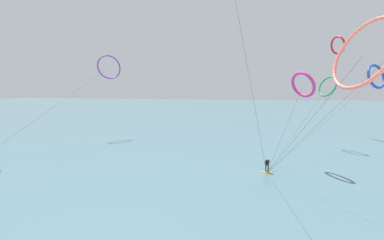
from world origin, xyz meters
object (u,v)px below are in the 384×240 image
surfer_amber (267,166)px  kite_magenta (303,85)px  kite_crimson (338,45)px  kite_violet (109,67)px  kite_coral (363,54)px  kite_cobalt (376,77)px  kite_emerald (327,87)px

surfer_amber → kite_magenta: 10.94m
kite_crimson → kite_violet: 47.21m
kite_coral → kite_cobalt: (14.28, 25.94, -0.48)m
kite_crimson → kite_cobalt: bearing=169.0°
kite_cobalt → kite_emerald: bearing=161.9°
kite_magenta → kite_crimson: kite_crimson is taller
kite_emerald → surfer_amber: bearing=-61.1°
surfer_amber → kite_crimson: bearing=-86.8°
surfer_amber → kite_cobalt: bearing=-104.1°
kite_violet → kite_emerald: size_ratio=2.21×
kite_magenta → kite_emerald: size_ratio=0.71×
kite_magenta → kite_violet: (-32.97, 14.12, 3.74)m
kite_coral → kite_violet: kite_violet is taller
kite_magenta → kite_emerald: 13.17m
surfer_amber → kite_emerald: kite_emerald is taller
kite_crimson → kite_emerald: kite_crimson is taller
kite_magenta → kite_coral: (0.51, -12.66, 1.97)m
surfer_amber → kite_cobalt: (19.13, 16.83, 10.88)m
kite_magenta → kite_crimson: size_ratio=0.27×
kite_coral → kite_crimson: size_ratio=0.33×
kite_magenta → kite_coral: kite_coral is taller
kite_magenta → kite_cobalt: 19.93m
kite_cobalt → kite_emerald: 8.45m
kite_violet → kite_emerald: kite_violet is taller
kite_cobalt → kite_crimson: size_ratio=0.48×
kite_coral → kite_violet: size_ratio=0.40×
kite_cobalt → surfer_amber: bearing=-170.5°
kite_emerald → kite_violet: bearing=-118.5°
kite_magenta → kite_violet: kite_violet is taller
kite_violet → kite_magenta: bearing=-74.2°
kite_coral → kite_violet: (-33.48, 26.78, 1.78)m
kite_cobalt → kite_emerald: kite_cobalt is taller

